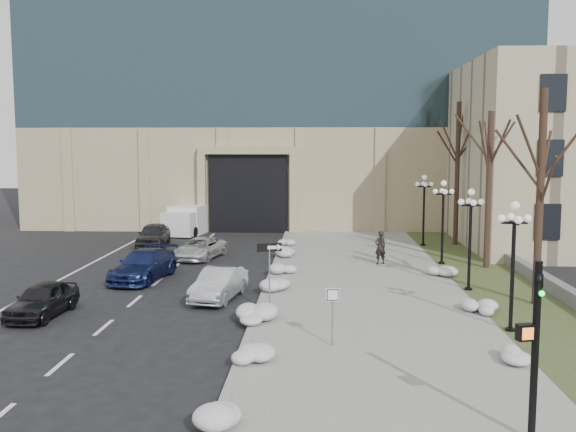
% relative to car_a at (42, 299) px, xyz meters
% --- Properties ---
extents(ground, '(160.00, 160.00, 0.00)m').
position_rel_car_a_xyz_m(ground, '(9.41, -7.43, -0.68)').
color(ground, black).
rests_on(ground, ground).
extents(sidewalk, '(9.00, 40.00, 0.12)m').
position_rel_car_a_xyz_m(sidewalk, '(12.91, 6.57, -0.62)').
color(sidewalk, gray).
rests_on(sidewalk, ground).
extents(curb, '(0.30, 40.00, 0.14)m').
position_rel_car_a_xyz_m(curb, '(8.41, 6.57, -0.61)').
color(curb, gray).
rests_on(curb, ground).
extents(grass_strip, '(4.00, 40.00, 0.10)m').
position_rel_car_a_xyz_m(grass_strip, '(19.41, 6.57, -0.63)').
color(grass_strip, '#394723').
rests_on(grass_strip, ground).
extents(stone_wall, '(0.50, 30.00, 0.70)m').
position_rel_car_a_xyz_m(stone_wall, '(21.41, 8.57, -0.33)').
color(stone_wall, slate).
rests_on(stone_wall, ground).
extents(office_tower, '(40.00, 24.70, 36.00)m').
position_rel_car_a_xyz_m(office_tower, '(7.41, 36.15, 17.82)').
color(office_tower, tan).
rests_on(office_tower, ground).
extents(car_a, '(1.83, 4.06, 1.35)m').
position_rel_car_a_xyz_m(car_a, '(0.00, 0.00, 0.00)').
color(car_a, black).
rests_on(car_a, ground).
extents(car_b, '(2.16, 4.34, 1.37)m').
position_rel_car_a_xyz_m(car_b, '(6.51, 3.10, 0.01)').
color(car_b, '#B8BCC1').
rests_on(car_b, ground).
extents(car_c, '(2.81, 5.34, 1.48)m').
position_rel_car_a_xyz_m(car_c, '(2.11, 6.94, 0.06)').
color(car_c, navy).
rests_on(car_c, ground).
extents(car_d, '(2.91, 4.72, 1.22)m').
position_rel_car_a_xyz_m(car_d, '(3.83, 13.03, -0.07)').
color(car_d, silver).
rests_on(car_d, ground).
extents(car_e, '(2.15, 4.62, 1.53)m').
position_rel_car_a_xyz_m(car_e, '(-0.14, 17.50, 0.09)').
color(car_e, '#2C2D31').
rests_on(car_e, ground).
extents(pedestrian, '(0.81, 0.69, 1.86)m').
position_rel_car_a_xyz_m(pedestrian, '(14.25, 11.19, 0.38)').
color(pedestrian, black).
rests_on(pedestrian, sidewalk).
extents(box_truck, '(3.31, 7.03, 2.14)m').
position_rel_car_a_xyz_m(box_truck, '(1.06, 24.28, 0.36)').
color(box_truck, silver).
rests_on(box_truck, ground).
extents(one_way_sign, '(1.06, 0.37, 2.81)m').
position_rel_car_a_xyz_m(one_way_sign, '(9.04, 1.11, 1.64)').
color(one_way_sign, slate).
rests_on(one_way_sign, ground).
extents(keep_sign, '(0.44, 0.11, 2.06)m').
position_rel_car_a_xyz_m(keep_sign, '(11.30, -3.54, 0.84)').
color(keep_sign, slate).
rests_on(keep_sign, ground).
extents(traffic_signal, '(0.72, 0.96, 4.21)m').
position_rel_car_a_xyz_m(traffic_signal, '(15.61, -10.14, 1.41)').
color(traffic_signal, black).
rests_on(traffic_signal, ground).
extents(snow_clump_a, '(1.10, 1.60, 0.36)m').
position_rel_car_a_xyz_m(snow_clump_a, '(8.67, -9.70, -0.38)').
color(snow_clump_a, silver).
rests_on(snow_clump_a, sidewalk).
extents(snow_clump_b, '(1.10, 1.60, 0.36)m').
position_rel_car_a_xyz_m(snow_clump_b, '(8.69, -5.44, -0.38)').
color(snow_clump_b, silver).
rests_on(snow_clump_b, sidewalk).
extents(snow_clump_c, '(1.10, 1.60, 0.36)m').
position_rel_car_a_xyz_m(snow_clump_c, '(8.54, -0.75, -0.38)').
color(snow_clump_c, silver).
rests_on(snow_clump_c, sidewalk).
extents(snow_clump_d, '(1.10, 1.60, 0.36)m').
position_rel_car_a_xyz_m(snow_clump_d, '(8.94, 4.46, -0.38)').
color(snow_clump_d, silver).
rests_on(snow_clump_d, sidewalk).
extents(snow_clump_e, '(1.10, 1.60, 0.36)m').
position_rel_car_a_xyz_m(snow_clump_e, '(9.09, 8.28, -0.38)').
color(snow_clump_e, silver).
rests_on(snow_clump_e, sidewalk).
extents(snow_clump_f, '(1.10, 1.60, 0.36)m').
position_rel_car_a_xyz_m(snow_clump_f, '(8.77, 13.29, -0.38)').
color(snow_clump_f, silver).
rests_on(snow_clump_f, sidewalk).
extents(snow_clump_g, '(1.10, 1.60, 0.36)m').
position_rel_car_a_xyz_m(snow_clump_g, '(8.83, 17.31, -0.38)').
color(snow_clump_g, silver).
rests_on(snow_clump_g, sidewalk).
extents(snow_clump_h, '(1.10, 1.60, 0.36)m').
position_rel_car_a_xyz_m(snow_clump_h, '(16.83, -5.02, -0.38)').
color(snow_clump_h, silver).
rests_on(snow_clump_h, sidewalk).
extents(snow_clump_i, '(1.10, 1.60, 0.36)m').
position_rel_car_a_xyz_m(snow_clump_i, '(17.30, 1.00, -0.38)').
color(snow_clump_i, silver).
rests_on(snow_clump_i, sidewalk).
extents(snow_clump_j, '(1.10, 1.60, 0.36)m').
position_rel_car_a_xyz_m(snow_clump_j, '(17.11, 7.96, -0.38)').
color(snow_clump_j, silver).
rests_on(snow_clump_j, sidewalk).
extents(lamppost_a, '(1.18, 1.18, 4.76)m').
position_rel_car_a_xyz_m(lamppost_a, '(17.71, -1.43, 2.40)').
color(lamppost_a, black).
rests_on(lamppost_a, ground).
extents(lamppost_b, '(1.18, 1.18, 4.76)m').
position_rel_car_a_xyz_m(lamppost_b, '(17.71, 5.07, 2.40)').
color(lamppost_b, black).
rests_on(lamppost_b, ground).
extents(lamppost_c, '(1.18, 1.18, 4.76)m').
position_rel_car_a_xyz_m(lamppost_c, '(17.71, 11.57, 2.40)').
color(lamppost_c, black).
rests_on(lamppost_c, ground).
extents(lamppost_d, '(1.18, 1.18, 4.76)m').
position_rel_car_a_xyz_m(lamppost_d, '(17.71, 18.07, 2.40)').
color(lamppost_d, black).
rests_on(lamppost_d, ground).
extents(tree_near, '(3.20, 3.20, 9.00)m').
position_rel_car_a_xyz_m(tree_near, '(19.91, 2.57, 5.15)').
color(tree_near, black).
rests_on(tree_near, ground).
extents(tree_mid, '(3.20, 3.20, 8.50)m').
position_rel_car_a_xyz_m(tree_mid, '(19.91, 10.57, 4.83)').
color(tree_mid, black).
rests_on(tree_mid, ground).
extents(tree_far, '(3.20, 3.20, 9.50)m').
position_rel_car_a_xyz_m(tree_far, '(19.91, 18.57, 5.48)').
color(tree_far, black).
rests_on(tree_far, ground).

